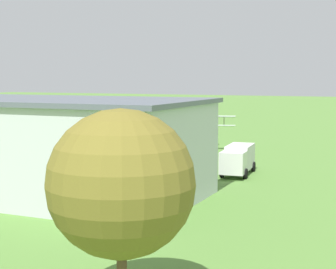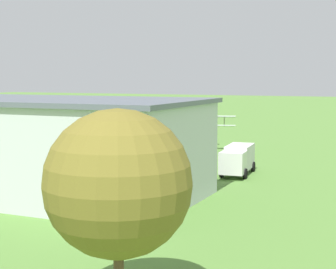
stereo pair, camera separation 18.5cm
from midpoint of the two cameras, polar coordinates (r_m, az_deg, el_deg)
The scene contains 10 objects.
ground_plane at distance 72.55m, azimuth 3.09°, elevation -1.30°, with size 400.00×400.00×0.00m, color #568438.
hangar at distance 44.42m, azimuth -13.39°, elevation -1.16°, with size 26.50×13.51×7.60m.
biplane at distance 69.47m, azimuth 3.90°, elevation 1.28°, with size 8.00×7.85×3.98m.
car_red at distance 63.64m, azimuth -15.13°, elevation -1.72°, with size 2.60×4.85×1.73m.
truck_delivery_white at distance 52.08m, azimuth 7.38°, elevation -2.53°, with size 2.96×6.51×2.74m.
person_by_parked_cars at distance 61.07m, azimuth -10.27°, elevation -2.03°, with size 0.47×0.47×1.58m.
person_crossing_taxiway at distance 56.79m, azimuth 3.94°, elevation -2.50°, with size 0.45×0.45×1.67m.
person_walking_on_apron at distance 55.15m, azimuth 1.01°, elevation -2.72°, with size 0.53×0.53×1.71m.
person_at_fence_line at distance 59.60m, azimuth -8.35°, elevation -2.15°, with size 0.46×0.46×1.66m.
tree_at_field_edge at distance 21.28m, azimuth -5.01°, elevation -5.14°, with size 5.85×5.85×8.06m.
Camera 2 is at (-26.35, 66.96, 9.23)m, focal length 58.36 mm.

